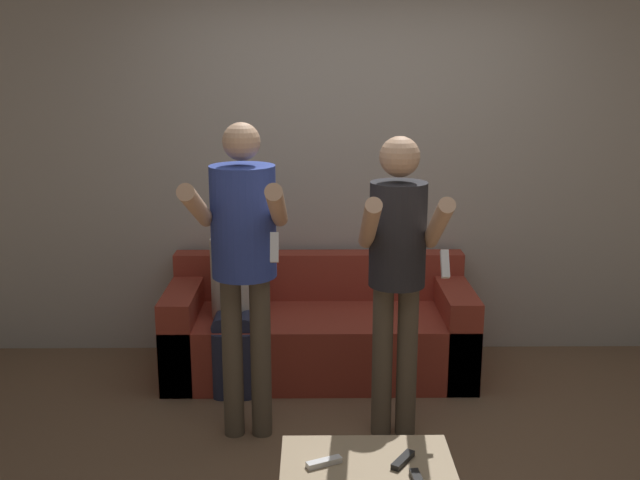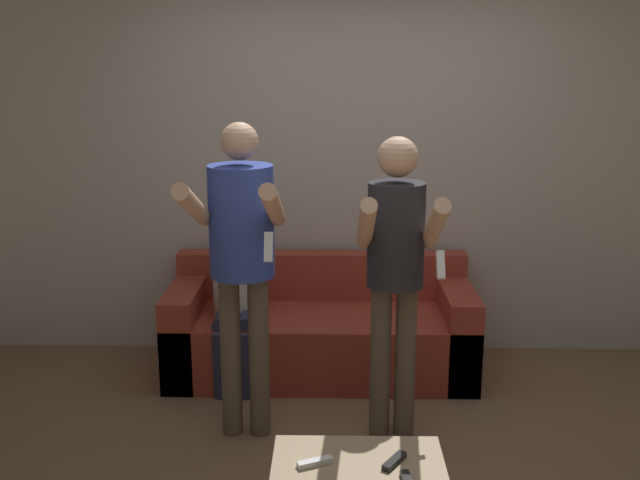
{
  "view_description": "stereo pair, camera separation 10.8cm",
  "coord_description": "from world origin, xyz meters",
  "px_view_note": "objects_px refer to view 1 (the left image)",
  "views": [
    {
      "loc": [
        -0.27,
        -3.28,
        2.0
      ],
      "look_at": [
        -0.23,
        0.86,
        0.99
      ],
      "focal_mm": 42.0,
      "sensor_mm": 36.0,
      "label": 1
    },
    {
      "loc": [
        -0.17,
        -3.28,
        2.0
      ],
      "look_at": [
        -0.23,
        0.86,
        0.99
      ],
      "focal_mm": 42.0,
      "sensor_mm": 36.0,
      "label": 2
    }
  ],
  "objects_px": {
    "person_standing_right": "(398,258)",
    "remote_mid": "(324,462)",
    "person_seated": "(236,288)",
    "coffee_table": "(367,474)",
    "person_standing_left": "(244,245)",
    "remote_far": "(403,460)",
    "couch": "(319,332)"
  },
  "relations": [
    {
      "from": "remote_mid",
      "to": "coffee_table",
      "type": "bearing_deg",
      "value": 3.29
    },
    {
      "from": "person_seated",
      "to": "coffee_table",
      "type": "relative_size",
      "value": 1.58
    },
    {
      "from": "person_standing_left",
      "to": "person_standing_right",
      "type": "height_order",
      "value": "person_standing_left"
    },
    {
      "from": "person_standing_right",
      "to": "remote_far",
      "type": "height_order",
      "value": "person_standing_right"
    },
    {
      "from": "couch",
      "to": "remote_far",
      "type": "distance_m",
      "value": 1.86
    },
    {
      "from": "couch",
      "to": "person_standing_left",
      "type": "relative_size",
      "value": 1.15
    },
    {
      "from": "coffee_table",
      "to": "remote_far",
      "type": "relative_size",
      "value": 4.89
    },
    {
      "from": "person_seated",
      "to": "coffee_table",
      "type": "height_order",
      "value": "person_seated"
    },
    {
      "from": "couch",
      "to": "person_standing_left",
      "type": "xyz_separation_m",
      "value": [
        -0.4,
        -0.87,
        0.81
      ]
    },
    {
      "from": "couch",
      "to": "remote_mid",
      "type": "distance_m",
      "value": 1.84
    },
    {
      "from": "couch",
      "to": "remote_mid",
      "type": "bearing_deg",
      "value": -89.91
    },
    {
      "from": "person_seated",
      "to": "remote_mid",
      "type": "relative_size",
      "value": 7.4
    },
    {
      "from": "person_standing_right",
      "to": "remote_mid",
      "type": "bearing_deg",
      "value": -112.01
    },
    {
      "from": "person_standing_left",
      "to": "person_seated",
      "type": "relative_size",
      "value": 1.51
    },
    {
      "from": "remote_mid",
      "to": "remote_far",
      "type": "relative_size",
      "value": 1.04
    },
    {
      "from": "remote_mid",
      "to": "couch",
      "type": "bearing_deg",
      "value": 90.09
    },
    {
      "from": "person_seated",
      "to": "remote_far",
      "type": "xyz_separation_m",
      "value": [
        0.85,
        -1.68,
        -0.21
      ]
    },
    {
      "from": "person_seated",
      "to": "remote_mid",
      "type": "height_order",
      "value": "person_seated"
    },
    {
      "from": "couch",
      "to": "remote_far",
      "type": "height_order",
      "value": "couch"
    },
    {
      "from": "remote_mid",
      "to": "remote_far",
      "type": "height_order",
      "value": "same"
    },
    {
      "from": "couch",
      "to": "coffee_table",
      "type": "distance_m",
      "value": 1.84
    },
    {
      "from": "couch",
      "to": "remote_mid",
      "type": "xyz_separation_m",
      "value": [
        0.0,
        -1.84,
        0.14
      ]
    },
    {
      "from": "person_standing_left",
      "to": "coffee_table",
      "type": "relative_size",
      "value": 2.38
    },
    {
      "from": "remote_mid",
      "to": "person_seated",
      "type": "bearing_deg",
      "value": 107.14
    },
    {
      "from": "person_standing_left",
      "to": "coffee_table",
      "type": "bearing_deg",
      "value": -58.97
    },
    {
      "from": "person_seated",
      "to": "remote_mid",
      "type": "bearing_deg",
      "value": -72.86
    },
    {
      "from": "remote_far",
      "to": "coffee_table",
      "type": "bearing_deg",
      "value": -178.3
    },
    {
      "from": "person_seated",
      "to": "coffee_table",
      "type": "bearing_deg",
      "value": -67.46
    },
    {
      "from": "person_standing_left",
      "to": "remote_mid",
      "type": "xyz_separation_m",
      "value": [
        0.4,
        -0.97,
        -0.67
      ]
    },
    {
      "from": "person_standing_left",
      "to": "person_seated",
      "type": "bearing_deg",
      "value": 99.74
    },
    {
      "from": "person_standing_left",
      "to": "person_standing_right",
      "type": "xyz_separation_m",
      "value": [
        0.79,
        0.01,
        -0.07
      ]
    },
    {
      "from": "person_standing_right",
      "to": "person_standing_left",
      "type": "bearing_deg",
      "value": -179.59
    }
  ]
}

